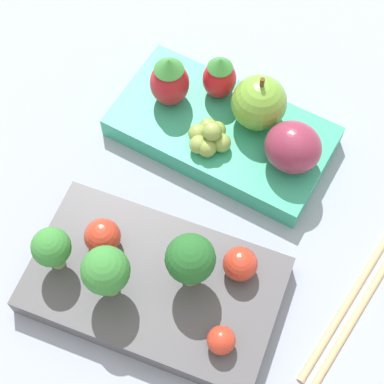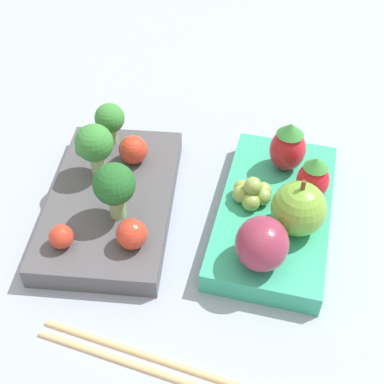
# 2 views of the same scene
# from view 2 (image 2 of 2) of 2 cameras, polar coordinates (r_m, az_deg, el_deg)

# --- Properties ---
(ground_plane) EXTENTS (4.00, 4.00, 0.00)m
(ground_plane) POSITION_cam_2_polar(r_m,az_deg,el_deg) (0.50, 0.50, -2.10)
(ground_plane) COLOR #939EB2
(bento_box_savoury) EXTENTS (0.20, 0.12, 0.02)m
(bento_box_savoury) POSITION_cam_2_polar(r_m,az_deg,el_deg) (0.50, -8.54, -1.02)
(bento_box_savoury) COLOR #4C4C51
(bento_box_savoury) RESTS_ON ground_plane
(bento_box_fruit) EXTENTS (0.19, 0.11, 0.02)m
(bento_box_fruit) POSITION_cam_2_polar(r_m,az_deg,el_deg) (0.49, 8.77, -2.47)
(bento_box_fruit) COLOR #33A87F
(bento_box_fruit) RESTS_ON ground_plane
(broccoli_floret_0) EXTENTS (0.03, 0.03, 0.04)m
(broccoli_floret_0) POSITION_cam_2_polar(r_m,az_deg,el_deg) (0.53, -8.76, 7.65)
(broccoli_floret_0) COLOR #93B770
(broccoli_floret_0) RESTS_ON bento_box_savoury
(broccoli_floret_1) EXTENTS (0.04, 0.04, 0.06)m
(broccoli_floret_1) POSITION_cam_2_polar(r_m,az_deg,el_deg) (0.45, -8.28, 0.66)
(broccoli_floret_1) COLOR #93B770
(broccoli_floret_1) RESTS_ON bento_box_savoury
(broccoli_floret_2) EXTENTS (0.04, 0.04, 0.05)m
(broccoli_floret_2) POSITION_cam_2_polar(r_m,az_deg,el_deg) (0.49, -10.36, 4.99)
(broccoli_floret_2) COLOR #93B770
(broccoli_floret_2) RESTS_ON bento_box_savoury
(cherry_tomato_0) EXTENTS (0.03, 0.03, 0.03)m
(cherry_tomato_0) POSITION_cam_2_polar(r_m,az_deg,el_deg) (0.51, -6.28, 4.50)
(cherry_tomato_0) COLOR red
(cherry_tomato_0) RESTS_ON bento_box_savoury
(cherry_tomato_1) EXTENTS (0.03, 0.03, 0.03)m
(cherry_tomato_1) POSITION_cam_2_polar(r_m,az_deg,el_deg) (0.44, -6.45, -4.47)
(cherry_tomato_1) COLOR red
(cherry_tomato_1) RESTS_ON bento_box_savoury
(cherry_tomato_2) EXTENTS (0.02, 0.02, 0.02)m
(cherry_tomato_2) POSITION_cam_2_polar(r_m,az_deg,el_deg) (0.45, -13.79, -4.65)
(cherry_tomato_2) COLOR red
(cherry_tomato_2) RESTS_ON bento_box_savoury
(apple) EXTENTS (0.05, 0.05, 0.05)m
(apple) POSITION_cam_2_polar(r_m,az_deg,el_deg) (0.45, 11.30, -1.75)
(apple) COLOR #70A838
(apple) RESTS_ON bento_box_fruit
(strawberry_0) EXTENTS (0.03, 0.03, 0.04)m
(strawberry_0) POSITION_cam_2_polar(r_m,az_deg,el_deg) (0.48, 12.81, 1.42)
(strawberry_0) COLOR red
(strawberry_0) RESTS_ON bento_box_fruit
(strawberry_1) EXTENTS (0.03, 0.03, 0.05)m
(strawberry_1) POSITION_cam_2_polar(r_m,az_deg,el_deg) (0.50, 10.20, 4.75)
(strawberry_1) COLOR red
(strawberry_1) RESTS_ON bento_box_fruit
(plum) EXTENTS (0.05, 0.04, 0.04)m
(plum) POSITION_cam_2_polar(r_m,az_deg,el_deg) (0.42, 7.47, -5.48)
(plum) COLOR #892D47
(plum) RESTS_ON bento_box_fruit
(grape_cluster) EXTENTS (0.04, 0.03, 0.03)m
(grape_cluster) POSITION_cam_2_polar(r_m,az_deg,el_deg) (0.48, 6.43, -0.04)
(grape_cluster) COLOR #8EA84C
(grape_cluster) RESTS_ON bento_box_fruit
(chopsticks_pair) EXTENTS (0.05, 0.21, 0.01)m
(chopsticks_pair) POSITION_cam_2_polar(r_m,az_deg,el_deg) (0.41, -2.32, -18.35)
(chopsticks_pair) COLOR tan
(chopsticks_pair) RESTS_ON ground_plane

